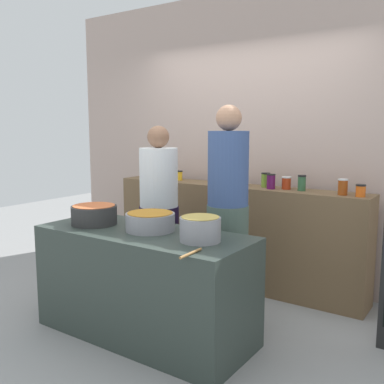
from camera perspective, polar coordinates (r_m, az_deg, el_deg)
The scene contains 21 objects.
ground at distance 3.87m, azimuth -3.06°, elevation -16.23°, with size 12.00×12.00×0.00m, color gray.
storefront_wall at distance 4.75m, azimuth 7.59°, elevation 6.99°, with size 4.80×0.12×3.00m, color #BBA195.
display_shelf at distance 4.57m, azimuth 5.35°, elevation -5.51°, with size 2.70×0.36×1.03m, color brown.
prep_table at distance 3.49m, azimuth -6.17°, elevation -11.68°, with size 1.70×0.70×0.83m, color #2F3A34.
preserve_jar_0 at distance 5.21m, azimuth -5.93°, elevation 2.64°, with size 0.07×0.07×0.12m.
preserve_jar_1 at distance 5.11m, azimuth -5.01°, elevation 2.43°, with size 0.08×0.08×0.10m.
preserve_jar_2 at distance 4.86m, azimuth -1.66°, elevation 2.16°, with size 0.07×0.07×0.11m.
preserve_jar_3 at distance 4.55m, azimuth 3.58°, elevation 1.91°, with size 0.08×0.08×0.14m.
preserve_jar_4 at distance 4.43m, azimuth 6.66°, elevation 1.57°, with size 0.07×0.07×0.12m.
preserve_jar_5 at distance 4.36m, azimuth 9.49°, elevation 1.55°, with size 0.09×0.09×0.14m.
preserve_jar_6 at distance 4.24m, azimuth 10.16°, elevation 1.35°, with size 0.08×0.08×0.14m.
preserve_jar_7 at distance 4.24m, azimuth 12.09°, elevation 1.15°, with size 0.09×0.09×0.12m.
preserve_jar_8 at distance 4.17m, azimuth 13.99°, elevation 1.15°, with size 0.08×0.08×0.15m.
preserve_jar_9 at distance 4.02m, azimuth 18.89°, elevation 0.62°, with size 0.08×0.08×0.14m.
preserve_jar_10 at distance 3.97m, azimuth 20.95°, elevation 0.17°, with size 0.08×0.08×0.10m.
cooking_pot_left at distance 3.67m, azimuth -12.52°, elevation -2.90°, with size 0.37×0.37×0.16m.
cooking_pot_center at distance 3.38m, azimuth -5.41°, elevation -3.84°, with size 0.38×0.38×0.14m.
cooking_pot_right at distance 3.05m, azimuth 1.07°, elevation -4.81°, with size 0.29×0.29×0.17m.
wooden_spoon at distance 2.76m, azimuth -0.16°, elevation -7.92°, with size 0.02×0.02×0.23m, color #9E703D.
cook_with_tongs at distance 4.14m, azimuth -4.26°, elevation -3.89°, with size 0.37×0.37×1.62m.
cook_in_cap at distance 3.64m, azimuth 4.61°, elevation -4.22°, with size 0.34×0.34×1.79m.
Camera 1 is at (2.15, -2.78, 1.61)m, focal length 41.31 mm.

